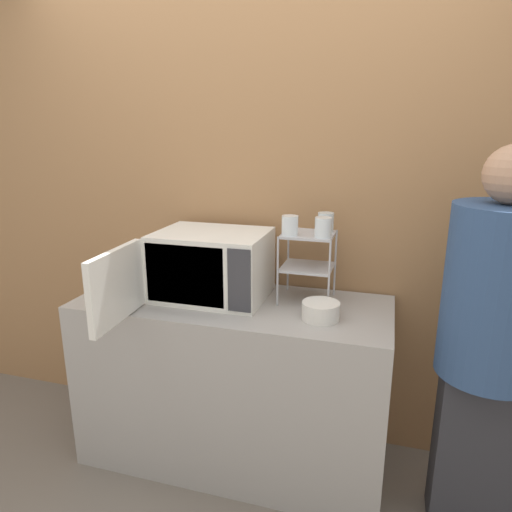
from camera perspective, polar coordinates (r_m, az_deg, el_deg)
ground_plane at (r=2.49m, az=-5.35°, el=-27.62°), size 12.00×12.00×0.00m
wall_back at (r=2.47m, az=-0.43°, el=6.20°), size 8.00×0.06×2.60m
counter at (r=2.46m, az=-2.85°, el=-15.34°), size 1.54×0.62×0.88m
microwave at (r=2.28m, az=-6.02°, el=-1.17°), size 0.57×0.84×0.33m
dish_rack at (r=2.22m, az=6.49°, el=0.44°), size 0.25×0.24×0.34m
glass_front_left at (r=2.14m, az=4.26°, el=3.83°), size 0.08×0.08×0.09m
glass_back_right at (r=2.24m, az=8.71°, el=4.21°), size 0.08×0.08×0.09m
glass_front_right at (r=2.11m, az=8.40°, el=3.56°), size 0.08×0.08×0.09m
bowl at (r=2.06m, az=8.09°, el=-6.81°), size 0.17×0.17×0.08m
person at (r=2.07m, az=27.30°, el=-8.65°), size 0.40×0.40×1.65m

